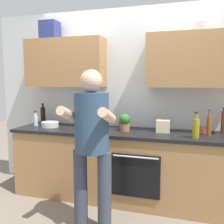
% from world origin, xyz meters
% --- Properties ---
extents(ground_plane, '(12.00, 12.00, 0.00)m').
position_xyz_m(ground_plane, '(0.00, 0.00, 0.00)').
color(ground_plane, '#756B5B').
extents(back_wall_unit, '(4.00, 0.38, 2.50)m').
position_xyz_m(back_wall_unit, '(-0.01, 0.28, 1.49)').
color(back_wall_unit, silver).
rests_on(back_wall_unit, ground).
extents(counter, '(2.84, 0.67, 0.90)m').
position_xyz_m(counter, '(0.00, -0.00, 0.45)').
color(counter, '#A37547').
rests_on(counter, ground).
extents(person_standing, '(0.49, 0.45, 1.64)m').
position_xyz_m(person_standing, '(-0.12, -0.74, 0.97)').
color(person_standing, '#383D4C').
rests_on(person_standing, ground).
extents(bottle_syrup, '(0.05, 0.05, 0.30)m').
position_xyz_m(bottle_syrup, '(1.04, 0.04, 1.02)').
color(bottle_syrup, '#8C4C14').
rests_on(bottle_syrup, counter).
extents(bottle_vinegar, '(0.06, 0.06, 0.31)m').
position_xyz_m(bottle_vinegar, '(1.22, 0.22, 1.04)').
color(bottle_vinegar, brown).
rests_on(bottle_vinegar, counter).
extents(bottle_water, '(0.06, 0.06, 0.21)m').
position_xyz_m(bottle_water, '(-1.24, 0.00, 0.99)').
color(bottle_water, silver).
rests_on(bottle_water, counter).
extents(bottle_soda, '(0.06, 0.06, 0.26)m').
position_xyz_m(bottle_soda, '(-0.27, -0.01, 1.01)').
color(bottle_soda, '#198C33').
rests_on(bottle_soda, counter).
extents(bottle_oil, '(0.08, 0.08, 0.29)m').
position_xyz_m(bottle_oil, '(0.89, -0.15, 1.02)').
color(bottle_oil, olive).
rests_on(bottle_oil, counter).
extents(bottle_wine, '(0.05, 0.05, 0.33)m').
position_xyz_m(bottle_wine, '(-0.38, -0.07, 1.04)').
color(bottle_wine, '#471419').
rests_on(bottle_wine, counter).
extents(bottle_soy, '(0.07, 0.07, 0.30)m').
position_xyz_m(bottle_soy, '(-1.24, 0.19, 1.03)').
color(bottle_soy, black).
rests_on(bottle_soy, counter).
extents(cup_ceramic, '(0.09, 0.09, 0.08)m').
position_xyz_m(cup_ceramic, '(0.99, 0.14, 0.94)').
color(cup_ceramic, '#BF4C47').
rests_on(cup_ceramic, counter).
extents(cup_stoneware, '(0.09, 0.09, 0.09)m').
position_xyz_m(cup_stoneware, '(-0.05, 0.20, 0.94)').
color(cup_stoneware, slate).
rests_on(cup_stoneware, counter).
extents(mixing_bowl, '(0.24, 0.24, 0.07)m').
position_xyz_m(mixing_bowl, '(-1.01, -0.01, 0.94)').
color(mixing_bowl, silver).
rests_on(mixing_bowl, counter).
extents(potted_herb, '(0.14, 0.14, 0.22)m').
position_xyz_m(potted_herb, '(0.04, 0.01, 1.02)').
color(potted_herb, '#9E6647').
rests_on(potted_herb, counter).
extents(grocery_bag_rice, '(0.17, 0.15, 0.15)m').
position_xyz_m(grocery_bag_rice, '(0.51, 0.07, 0.98)').
color(grocery_bag_rice, beige).
rests_on(grocery_bag_rice, counter).
extents(grocery_bag_bread, '(0.22, 0.18, 0.14)m').
position_xyz_m(grocery_bag_bread, '(-0.53, 0.08, 0.97)').
color(grocery_bag_bread, tan).
rests_on(grocery_bag_bread, counter).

